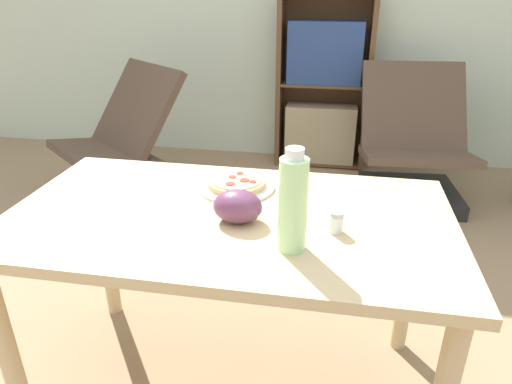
{
  "coord_description": "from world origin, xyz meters",
  "views": [
    {
      "loc": [
        0.29,
        -1.13,
        1.38
      ],
      "look_at": [
        0.06,
        0.13,
        0.79
      ],
      "focal_mm": 32.0,
      "sensor_mm": 36.0,
      "label": 1
    }
  ],
  "objects_px": {
    "grape_bunch": "(238,206)",
    "salt_shaker": "(336,222)",
    "drink_bottle": "(293,204)",
    "lounge_chair_far": "(412,160)",
    "pizza_on_plate": "(237,184)",
    "lounge_chair_near": "(119,160)",
    "bookshelf": "(323,91)"
  },
  "relations": [
    {
      "from": "drink_bottle",
      "to": "lounge_chair_near",
      "type": "xyz_separation_m",
      "value": [
        -1.32,
        1.61,
        -0.57
      ]
    },
    {
      "from": "lounge_chair_near",
      "to": "bookshelf",
      "type": "height_order",
      "value": "bookshelf"
    },
    {
      "from": "lounge_chair_far",
      "to": "grape_bunch",
      "type": "bearing_deg",
      "value": -117.79
    },
    {
      "from": "pizza_on_plate",
      "to": "lounge_chair_far",
      "type": "height_order",
      "value": "lounge_chair_far"
    },
    {
      "from": "grape_bunch",
      "to": "pizza_on_plate",
      "type": "bearing_deg",
      "value": 103.19
    },
    {
      "from": "grape_bunch",
      "to": "drink_bottle",
      "type": "xyz_separation_m",
      "value": [
        0.17,
        -0.12,
        0.08
      ]
    },
    {
      "from": "salt_shaker",
      "to": "drink_bottle",
      "type": "bearing_deg",
      "value": -136.17
    },
    {
      "from": "drink_bottle",
      "to": "salt_shaker",
      "type": "xyz_separation_m",
      "value": [
        0.12,
        0.11,
        -0.1
      ]
    },
    {
      "from": "pizza_on_plate",
      "to": "bookshelf",
      "type": "xyz_separation_m",
      "value": [
        0.21,
        2.18,
        -0.14
      ]
    },
    {
      "from": "lounge_chair_near",
      "to": "lounge_chair_far",
      "type": "relative_size",
      "value": 1.16
    },
    {
      "from": "lounge_chair_near",
      "to": "bookshelf",
      "type": "xyz_separation_m",
      "value": [
        1.3,
        0.93,
        0.31
      ]
    },
    {
      "from": "pizza_on_plate",
      "to": "grape_bunch",
      "type": "height_order",
      "value": "grape_bunch"
    },
    {
      "from": "pizza_on_plate",
      "to": "bookshelf",
      "type": "relative_size",
      "value": 0.2
    },
    {
      "from": "drink_bottle",
      "to": "bookshelf",
      "type": "distance_m",
      "value": 2.55
    },
    {
      "from": "salt_shaker",
      "to": "lounge_chair_far",
      "type": "distance_m",
      "value": 1.97
    },
    {
      "from": "pizza_on_plate",
      "to": "grape_bunch",
      "type": "xyz_separation_m",
      "value": [
        0.05,
        -0.23,
        0.03
      ]
    },
    {
      "from": "drink_bottle",
      "to": "pizza_on_plate",
      "type": "bearing_deg",
      "value": 122.67
    },
    {
      "from": "grape_bunch",
      "to": "salt_shaker",
      "type": "relative_size",
      "value": 2.31
    },
    {
      "from": "grape_bunch",
      "to": "lounge_chair_near",
      "type": "distance_m",
      "value": 1.94
    },
    {
      "from": "drink_bottle",
      "to": "lounge_chair_far",
      "type": "distance_m",
      "value": 2.13
    },
    {
      "from": "grape_bunch",
      "to": "lounge_chair_far",
      "type": "height_order",
      "value": "lounge_chair_far"
    },
    {
      "from": "grape_bunch",
      "to": "salt_shaker",
      "type": "distance_m",
      "value": 0.29
    },
    {
      "from": "pizza_on_plate",
      "to": "lounge_chair_near",
      "type": "distance_m",
      "value": 1.72
    },
    {
      "from": "salt_shaker",
      "to": "bookshelf",
      "type": "distance_m",
      "value": 2.44
    },
    {
      "from": "bookshelf",
      "to": "pizza_on_plate",
      "type": "bearing_deg",
      "value": -95.41
    },
    {
      "from": "grape_bunch",
      "to": "bookshelf",
      "type": "xyz_separation_m",
      "value": [
        0.15,
        2.41,
        -0.18
      ]
    },
    {
      "from": "grape_bunch",
      "to": "lounge_chair_near",
      "type": "relative_size",
      "value": 0.15
    },
    {
      "from": "pizza_on_plate",
      "to": "drink_bottle",
      "type": "xyz_separation_m",
      "value": [
        0.23,
        -0.36,
        0.12
      ]
    },
    {
      "from": "lounge_chair_far",
      "to": "pizza_on_plate",
      "type": "bearing_deg",
      "value": -122.3
    },
    {
      "from": "lounge_chair_far",
      "to": "bookshelf",
      "type": "relative_size",
      "value": 0.68
    },
    {
      "from": "pizza_on_plate",
      "to": "drink_bottle",
      "type": "relative_size",
      "value": 0.93
    },
    {
      "from": "drink_bottle",
      "to": "bookshelf",
      "type": "xyz_separation_m",
      "value": [
        -0.02,
        2.54,
        -0.26
      ]
    }
  ]
}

